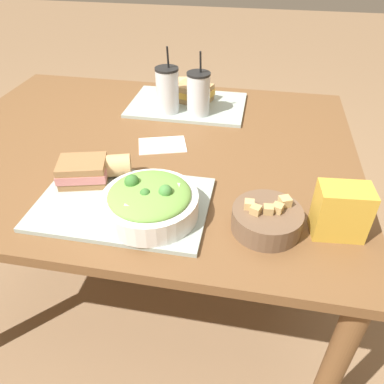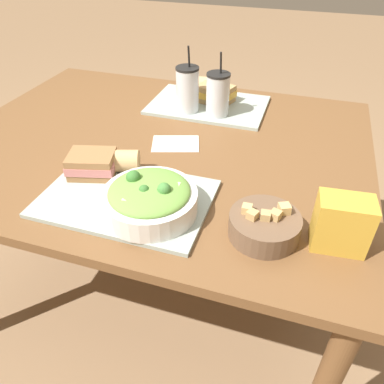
% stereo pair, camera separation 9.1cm
% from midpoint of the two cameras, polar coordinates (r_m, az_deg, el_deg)
% --- Properties ---
extents(ground_plane, '(12.00, 12.00, 0.00)m').
position_cam_midpoint_polar(ground_plane, '(1.73, -7.06, -14.05)').
color(ground_plane, '#846647').
extents(dining_table, '(1.37, 1.07, 0.72)m').
position_cam_midpoint_polar(dining_table, '(1.30, -9.17, 4.07)').
color(dining_table, brown).
rests_on(dining_table, ground_plane).
extents(tray_near, '(0.44, 0.29, 0.01)m').
position_cam_midpoint_polar(tray_near, '(0.99, -13.04, -1.81)').
color(tray_near, '#99A89E').
rests_on(tray_near, dining_table).
extents(tray_far, '(0.44, 0.29, 0.01)m').
position_cam_midpoint_polar(tray_far, '(1.50, -2.48, 13.09)').
color(tray_far, '#99A89E').
rests_on(tray_far, dining_table).
extents(salad_bowl, '(0.24, 0.24, 0.10)m').
position_cam_midpoint_polar(salad_bowl, '(0.91, -9.28, -1.51)').
color(salad_bowl, white).
rests_on(salad_bowl, tray_near).
extents(soup_bowl, '(0.17, 0.17, 0.08)m').
position_cam_midpoint_polar(soup_bowl, '(0.89, 8.49, -4.15)').
color(soup_bowl, brown).
rests_on(soup_bowl, dining_table).
extents(sandwich_near, '(0.15, 0.13, 0.06)m').
position_cam_midpoint_polar(sandwich_near, '(1.08, -18.63, 2.95)').
color(sandwich_near, olive).
rests_on(sandwich_near, tray_near).
extents(baguette_near, '(0.11, 0.09, 0.06)m').
position_cam_midpoint_polar(baguette_near, '(1.08, -14.30, 3.81)').
color(baguette_near, tan).
rests_on(baguette_near, tray_near).
extents(sandwich_far, '(0.16, 0.14, 0.06)m').
position_cam_midpoint_polar(sandwich_far, '(1.51, -1.53, 14.80)').
color(sandwich_far, tan).
rests_on(sandwich_far, tray_far).
extents(baguette_far, '(0.11, 0.08, 0.06)m').
position_cam_midpoint_polar(baguette_far, '(1.59, -2.57, 16.00)').
color(baguette_far, tan).
rests_on(baguette_far, tray_far).
extents(drink_cup_dark, '(0.08, 0.08, 0.24)m').
position_cam_midpoint_polar(drink_cup_dark, '(1.41, -5.67, 14.96)').
color(drink_cup_dark, silver).
rests_on(drink_cup_dark, tray_far).
extents(drink_cup_red, '(0.08, 0.08, 0.23)m').
position_cam_midpoint_polar(drink_cup_red, '(1.38, -0.96, 14.52)').
color(drink_cup_red, silver).
rests_on(drink_cup_red, tray_far).
extents(chip_bag, '(0.12, 0.09, 0.13)m').
position_cam_midpoint_polar(chip_bag, '(0.90, 19.12, -2.94)').
color(chip_bag, gold).
rests_on(chip_bag, dining_table).
extents(napkin_folded, '(0.18, 0.15, 0.00)m').
position_cam_midpoint_polar(napkin_folded, '(1.23, -6.69, 7.00)').
color(napkin_folded, silver).
rests_on(napkin_folded, dining_table).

